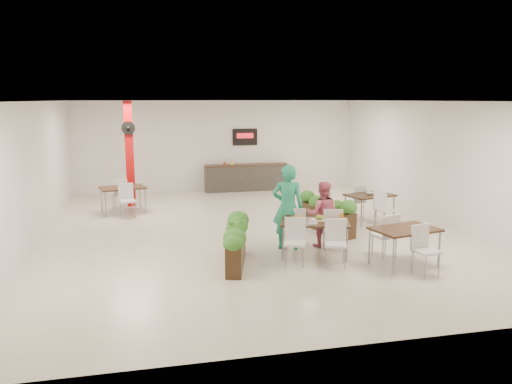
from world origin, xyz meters
TOP-DOWN VIEW (x-y plane):
  - ground at (0.00, 0.00)m, footprint 12.00×12.00m
  - room_shell at (0.00, 0.00)m, footprint 10.10×12.10m
  - red_column at (-3.00, 3.79)m, footprint 0.40×0.41m
  - service_counter at (1.00, 5.65)m, footprint 3.00×0.64m
  - main_table at (0.84, -2.21)m, footprint 1.66×1.92m
  - diner_man at (0.45, -1.55)m, footprint 0.79×0.64m
  - diner_woman at (1.25, -1.55)m, footprint 0.85×0.75m
  - planter_left at (-0.84, -2.37)m, footprint 0.75×1.83m
  - planter_right at (1.80, -0.35)m, footprint 0.92×1.86m
  - side_table_a at (-3.21, 2.91)m, footprint 1.39×1.67m
  - side_table_b at (3.27, 0.32)m, footprint 1.37×1.67m
  - side_table_c at (2.40, -3.12)m, footprint 1.40×1.67m

SIDE VIEW (x-z plane):
  - ground at x=0.00m, z-range 0.00..0.00m
  - service_counter at x=1.00m, z-range -0.61..1.59m
  - planter_right at x=1.80m, z-range -0.01..1.01m
  - planter_left at x=-0.84m, z-range 0.02..0.99m
  - side_table_c at x=2.40m, z-range 0.17..1.09m
  - side_table_b at x=3.27m, z-range 0.17..1.09m
  - side_table_a at x=-3.21m, z-range 0.17..1.10m
  - main_table at x=0.84m, z-range 0.17..1.10m
  - diner_woman at x=1.25m, z-range 0.00..1.47m
  - diner_man at x=0.45m, z-range 0.00..1.87m
  - red_column at x=-3.00m, z-range 0.04..3.24m
  - room_shell at x=0.00m, z-range 0.40..3.62m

